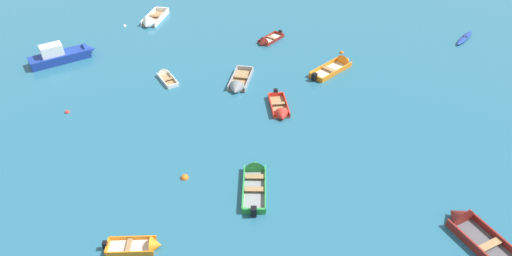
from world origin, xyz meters
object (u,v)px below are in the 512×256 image
(rowboat_maroon_outer_right, at_px, (470,228))
(rowboat_grey_cluster_inner, at_px, (238,86))
(rowboat_red_far_right, at_px, (280,111))
(rowboat_orange_near_camera, at_px, (339,65))
(kayak_deep_blue_back_row_left, at_px, (464,38))
(mooring_buoy_between_boats_right, at_px, (185,178))
(rowboat_orange_cluster_outer, at_px, (144,246))
(rowboat_white_back_row_center, at_px, (151,22))
(rowboat_green_midfield_left, at_px, (255,176))
(motor_launch_deep_blue_distant_center, at_px, (64,54))
(rowboat_maroon_outer_left, at_px, (266,42))
(mooring_buoy_far_field, at_px, (67,112))
(mooring_buoy_midfield, at_px, (342,53))
(mooring_buoy_near_foreground, at_px, (125,26))
(rowboat_white_far_left, at_px, (164,75))

(rowboat_maroon_outer_right, relative_size, rowboat_grey_cluster_inner, 1.14)
(rowboat_red_far_right, bearing_deg, rowboat_orange_near_camera, 61.90)
(kayak_deep_blue_back_row_left, relative_size, mooring_buoy_between_boats_right, 6.99)
(rowboat_maroon_outer_right, bearing_deg, rowboat_orange_cluster_outer, -167.08)
(rowboat_white_back_row_center, relative_size, rowboat_orange_near_camera, 1.02)
(rowboat_green_midfield_left, bearing_deg, rowboat_red_far_right, 84.12)
(rowboat_orange_cluster_outer, distance_m, motor_launch_deep_blue_distant_center, 22.31)
(rowboat_maroon_outer_right, bearing_deg, rowboat_orange_near_camera, 112.94)
(rowboat_maroon_outer_left, bearing_deg, rowboat_grey_cluster_inner, -97.34)
(rowboat_orange_cluster_outer, distance_m, mooring_buoy_far_field, 14.23)
(mooring_buoy_midfield, bearing_deg, mooring_buoy_far_field, -147.31)
(rowboat_grey_cluster_inner, bearing_deg, rowboat_orange_cluster_outer, -96.22)
(rowboat_orange_near_camera, height_order, mooring_buoy_far_field, rowboat_orange_near_camera)
(mooring_buoy_between_boats_right, bearing_deg, rowboat_maroon_outer_left, 83.19)
(rowboat_maroon_outer_right, height_order, mooring_buoy_between_boats_right, rowboat_maroon_outer_right)
(rowboat_green_midfield_left, xyz_separation_m, rowboat_orange_near_camera, (4.70, 14.33, 0.01))
(rowboat_grey_cluster_inner, bearing_deg, mooring_buoy_near_foreground, 144.66)
(rowboat_white_far_left, height_order, mooring_buoy_near_foreground, rowboat_white_far_left)
(rowboat_maroon_outer_right, height_order, rowboat_orange_near_camera, rowboat_maroon_outer_right)
(rowboat_maroon_outer_left, bearing_deg, rowboat_maroon_outer_right, -55.54)
(motor_launch_deep_blue_distant_center, bearing_deg, rowboat_orange_near_camera, 6.52)
(motor_launch_deep_blue_distant_center, xyz_separation_m, kayak_deep_blue_back_row_left, (34.30, 9.62, -0.38))
(rowboat_maroon_outer_left, distance_m, mooring_buoy_midfield, 6.86)
(kayak_deep_blue_back_row_left, xyz_separation_m, mooring_buoy_midfield, (-11.10, -4.50, -0.16))
(rowboat_orange_cluster_outer, relative_size, mooring_buoy_midfield, 7.80)
(rowboat_white_far_left, xyz_separation_m, rowboat_grey_cluster_inner, (6.14, -0.65, 0.06))
(rowboat_orange_near_camera, bearing_deg, rowboat_grey_cluster_inner, -149.00)
(rowboat_orange_near_camera, bearing_deg, kayak_deep_blue_back_row_left, 31.76)
(rowboat_maroon_outer_right, distance_m, mooring_buoy_between_boats_right, 15.87)
(rowboat_white_far_left, distance_m, mooring_buoy_midfield, 15.37)
(rowboat_orange_near_camera, bearing_deg, mooring_buoy_midfield, 85.60)
(mooring_buoy_between_boats_right, distance_m, mooring_buoy_near_foreground, 23.01)
(motor_launch_deep_blue_distant_center, relative_size, rowboat_maroon_outer_left, 1.56)
(motor_launch_deep_blue_distant_center, xyz_separation_m, mooring_buoy_far_field, (3.99, -7.21, -0.54))
(rowboat_orange_cluster_outer, distance_m, rowboat_white_back_row_center, 27.40)
(mooring_buoy_far_field, bearing_deg, rowboat_maroon_outer_left, 46.66)
(rowboat_green_midfield_left, bearing_deg, rowboat_white_far_left, 131.11)
(rowboat_grey_cluster_inner, xyz_separation_m, mooring_buoy_midfield, (7.82, 7.07, -0.19))
(rowboat_orange_cluster_outer, height_order, mooring_buoy_midfield, rowboat_orange_cluster_outer)
(rowboat_maroon_outer_left, distance_m, rowboat_orange_near_camera, 7.39)
(rowboat_maroon_outer_right, relative_size, rowboat_white_back_row_center, 1.00)
(rowboat_red_far_right, distance_m, rowboat_maroon_outer_left, 11.10)
(rowboat_maroon_outer_left, bearing_deg, rowboat_white_far_left, -134.69)
(motor_launch_deep_blue_distant_center, bearing_deg, rowboat_white_back_row_center, 60.42)
(rowboat_red_far_right, xyz_separation_m, rowboat_green_midfield_left, (-0.70, -6.85, -0.00))
(mooring_buoy_far_field, relative_size, mooring_buoy_between_boats_right, 0.72)
(mooring_buoy_near_foreground, relative_size, mooring_buoy_midfield, 0.88)
(mooring_buoy_midfield, bearing_deg, kayak_deep_blue_back_row_left, 22.07)
(kayak_deep_blue_back_row_left, bearing_deg, mooring_buoy_far_field, -150.96)
(rowboat_grey_cluster_inner, height_order, rowboat_orange_near_camera, rowboat_grey_cluster_inner)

